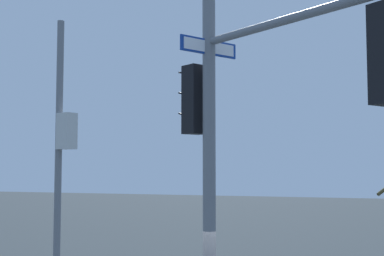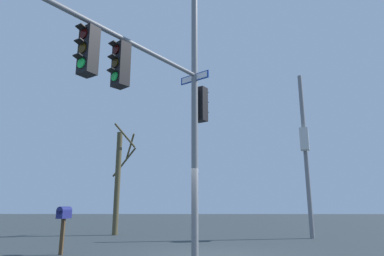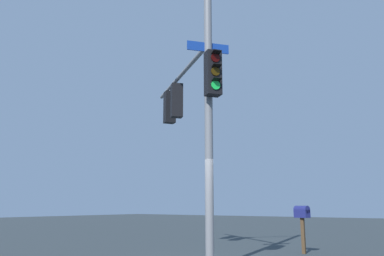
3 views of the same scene
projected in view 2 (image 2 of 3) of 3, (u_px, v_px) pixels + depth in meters
main_signal_pole_assembly at (175, 75)px, 9.14m from camera, size 4.71×5.44×9.33m
secondary_pole_assembly at (305, 147)px, 15.08m from camera, size 0.71×0.53×7.64m
mailbox at (64, 217)px, 9.96m from camera, size 0.49×0.36×1.41m
bare_tree_across_street at (118, 178)px, 16.45m from camera, size 1.71×1.35×5.44m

